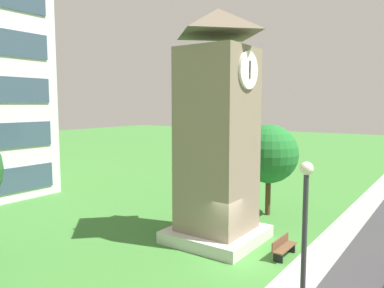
{
  "coord_description": "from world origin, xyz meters",
  "views": [
    {
      "loc": [
        -14.36,
        -7.71,
        6.96
      ],
      "look_at": [
        0.78,
        3.02,
        4.99
      ],
      "focal_mm": 34.83,
      "sensor_mm": 36.0,
      "label": 1
    }
  ],
  "objects_px": {
    "street_lamp": "(304,237)",
    "tree_streetside": "(269,154)",
    "park_bench": "(283,247)",
    "clock_tower": "(217,139)"
  },
  "relations": [
    {
      "from": "street_lamp",
      "to": "tree_streetside",
      "type": "height_order",
      "value": "tree_streetside"
    },
    {
      "from": "park_bench",
      "to": "tree_streetside",
      "type": "relative_size",
      "value": 0.32
    },
    {
      "from": "tree_streetside",
      "to": "park_bench",
      "type": "bearing_deg",
      "value": -150.03
    },
    {
      "from": "park_bench",
      "to": "street_lamp",
      "type": "relative_size",
      "value": 0.33
    },
    {
      "from": "clock_tower",
      "to": "street_lamp",
      "type": "height_order",
      "value": "clock_tower"
    },
    {
      "from": "clock_tower",
      "to": "park_bench",
      "type": "xyz_separation_m",
      "value": [
        -0.07,
        -3.63,
        -4.77
      ]
    },
    {
      "from": "clock_tower",
      "to": "street_lamp",
      "type": "xyz_separation_m",
      "value": [
        -6.29,
        -6.6,
        -1.81
      ]
    },
    {
      "from": "tree_streetside",
      "to": "street_lamp",
      "type": "bearing_deg",
      "value": -152.28
    },
    {
      "from": "clock_tower",
      "to": "street_lamp",
      "type": "bearing_deg",
      "value": -133.61
    },
    {
      "from": "park_bench",
      "to": "street_lamp",
      "type": "height_order",
      "value": "street_lamp"
    }
  ]
}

